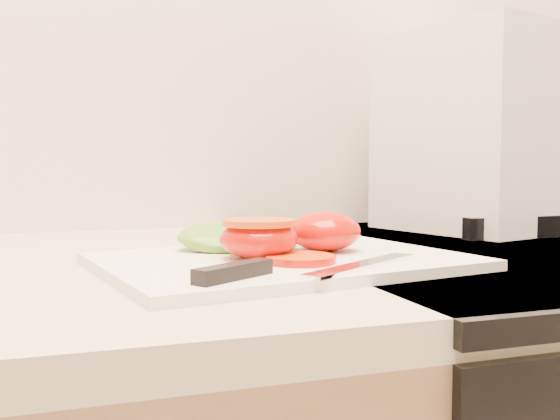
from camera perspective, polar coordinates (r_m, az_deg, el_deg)
name	(u,v)px	position (r m, az deg, el deg)	size (l,w,h in m)	color
cutting_board	(283,261)	(0.61, 0.30, -4.72)	(0.34, 0.25, 0.01)	white
tomato_half_dome	(324,231)	(0.65, 4.09, -1.94)	(0.08, 0.08, 0.04)	#CA0B00
tomato_half_cut	(259,237)	(0.60, -1.94, -2.48)	(0.08, 0.08, 0.04)	#CA0B00
tomato_slice_0	(300,259)	(0.57, 1.84, -4.49)	(0.06, 0.06, 0.01)	#F75212
lettuce_leaf_0	(239,237)	(0.67, -3.78, -2.50)	(0.13, 0.09, 0.02)	#62A72C
knife	(288,269)	(0.51, 0.71, -5.39)	(0.23, 0.11, 0.01)	silver
appliance	(473,133)	(1.01, 17.24, 6.77)	(0.20, 0.25, 0.30)	silver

